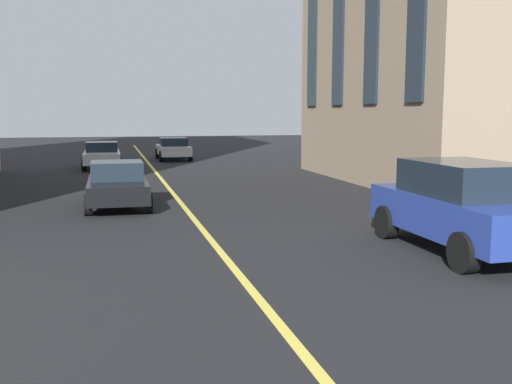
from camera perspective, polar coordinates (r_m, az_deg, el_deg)
lane_centre_line at (r=15.25m, az=-5.38°, el=-3.30°), size 80.00×0.16×0.01m
car_blue_mid at (r=13.08m, az=19.15°, el=-1.22°), size 4.70×2.14×1.88m
car_black_parked_a at (r=18.67m, az=-13.12°, el=0.69°), size 3.90×1.89×1.40m
car_white_near at (r=32.24m, az=-14.53°, el=3.47°), size 4.40×1.95×1.37m
car_white_trailing at (r=37.22m, az=-7.93°, el=4.16°), size 4.40×1.95×1.37m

